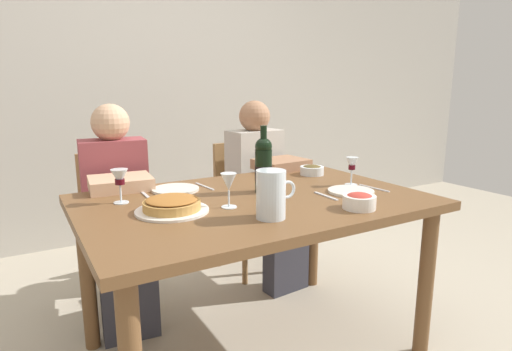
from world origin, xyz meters
TOP-DOWN VIEW (x-y plane):
  - ground_plane at (0.00, 0.00)m, footprint 8.00×8.00m
  - back_wall at (0.00, 1.95)m, footprint 8.00×0.10m
  - dining_table at (0.00, 0.00)m, footprint 1.50×1.00m
  - wine_bottle at (0.09, 0.07)m, footprint 0.08×0.08m
  - water_pitcher at (-0.09, -0.28)m, footprint 0.17×0.11m
  - baked_tart at (-0.39, -0.02)m, footprint 0.29×0.29m
  - salad_bowl at (0.29, -0.36)m, footprint 0.13×0.13m
  - olive_bowl at (0.53, 0.27)m, footprint 0.13×0.13m
  - wine_glass_left_diner at (0.55, -0.03)m, footprint 0.06×0.06m
  - wine_glass_right_diner at (-0.53, 0.22)m, footprint 0.07×0.07m
  - wine_glass_centre at (-0.16, -0.08)m, footprint 0.07×0.07m
  - dinner_plate_left_setting at (-0.26, 0.31)m, footprint 0.22×0.22m
  - dinner_plate_right_setting at (0.44, -0.14)m, footprint 0.22×0.22m
  - fork_left_setting at (-0.41, 0.31)m, footprint 0.02×0.16m
  - knife_left_setting at (-0.11, 0.31)m, footprint 0.03×0.18m
  - knife_right_setting at (0.59, -0.14)m, footprint 0.03×0.18m
  - spoon_right_setting at (0.29, -0.14)m, footprint 0.02×0.16m
  - chair_left at (-0.44, 0.87)m, footprint 0.44×0.44m
  - diner_left at (-0.46, 0.63)m, footprint 0.37×0.53m
  - chair_right at (0.44, 0.90)m, footprint 0.43×0.43m
  - diner_right at (0.46, 0.66)m, footprint 0.36×0.52m

SIDE VIEW (x-z plane):
  - ground_plane at x=0.00m, z-range 0.00..0.00m
  - chair_left at x=-0.44m, z-range 0.06..0.93m
  - chair_right at x=0.44m, z-range 0.06..0.93m
  - diner_left at x=-0.46m, z-range 0.04..1.20m
  - diner_right at x=0.46m, z-range 0.04..1.20m
  - dining_table at x=0.00m, z-range 0.29..1.05m
  - fork_left_setting at x=-0.41m, z-range 0.76..0.76m
  - knife_left_setting at x=-0.11m, z-range 0.76..0.76m
  - knife_right_setting at x=0.59m, z-range 0.76..0.76m
  - spoon_right_setting at x=0.29m, z-range 0.76..0.76m
  - dinner_plate_left_setting at x=-0.26m, z-range 0.76..0.77m
  - dinner_plate_right_setting at x=0.44m, z-range 0.76..0.77m
  - baked_tart at x=-0.39m, z-range 0.76..0.82m
  - olive_bowl at x=0.53m, z-range 0.76..0.82m
  - salad_bowl at x=0.29m, z-range 0.76..0.83m
  - water_pitcher at x=-0.09m, z-range 0.75..0.93m
  - wine_glass_left_diner at x=0.55m, z-range 0.79..0.93m
  - wine_glass_centre at x=-0.16m, z-range 0.79..0.93m
  - wine_glass_right_diner at x=-0.53m, z-range 0.79..0.94m
  - wine_bottle at x=0.09m, z-range 0.73..1.05m
  - back_wall at x=0.00m, z-range 0.00..2.80m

